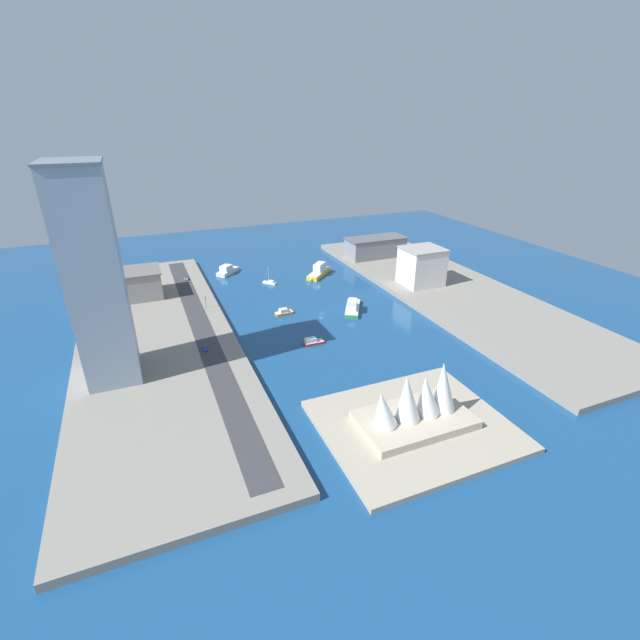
# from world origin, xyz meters

# --- Properties ---
(ground_plane) EXTENTS (440.00, 440.00, 0.00)m
(ground_plane) POSITION_xyz_m (0.00, 0.00, 0.00)
(ground_plane) COLOR navy
(quay_west) EXTENTS (70.00, 240.00, 2.94)m
(quay_west) POSITION_xyz_m (-85.48, 0.00, 1.47)
(quay_west) COLOR gray
(quay_west) RESTS_ON ground_plane
(quay_east) EXTENTS (70.00, 240.00, 2.94)m
(quay_east) POSITION_xyz_m (85.48, 0.00, 1.47)
(quay_east) COLOR gray
(quay_east) RESTS_ON ground_plane
(peninsula_point) EXTENTS (63.23, 54.44, 2.00)m
(peninsula_point) POSITION_xyz_m (7.91, 102.61, 1.00)
(peninsula_point) COLOR #A89E89
(peninsula_point) RESTS_ON ground_plane
(road_strip) EXTENTS (9.88, 228.00, 0.15)m
(road_strip) POSITION_xyz_m (63.95, 0.00, 3.02)
(road_strip) COLOR #38383D
(road_strip) RESTS_ON quay_east
(ferry_yellow_fast) EXTENTS (22.46, 22.55, 8.28)m
(ferry_yellow_fast) POSITION_xyz_m (-23.20, -58.92, 2.89)
(ferry_yellow_fast) COLOR yellow
(ferry_yellow_fast) RESTS_ON ground_plane
(tugboat_red) EXTENTS (10.57, 3.90, 3.38)m
(tugboat_red) POSITION_xyz_m (17.27, 31.37, 1.29)
(tugboat_red) COLOR red
(tugboat_red) RESTS_ON ground_plane
(sailboat_small_white) EXTENTS (7.97, 8.99, 12.22)m
(sailboat_small_white) POSITION_xyz_m (12.23, -56.00, 1.01)
(sailboat_small_white) COLOR white
(sailboat_small_white) RESTS_ON ground_plane
(water_taxi_orange) EXTENTS (10.77, 4.73, 3.33)m
(water_taxi_orange) POSITION_xyz_m (18.81, -6.88, 1.24)
(water_taxi_orange) COLOR orange
(water_taxi_orange) RESTS_ON ground_plane
(ferry_green_doubledeck) EXTENTS (18.48, 24.70, 7.11)m
(ferry_green_doubledeck) POSITION_xyz_m (-17.69, 3.33, 2.26)
(ferry_green_doubledeck) COLOR #2D8C4C
(ferry_green_doubledeck) RESTS_ON ground_plane
(ferry_white_commuter) EXTENTS (17.84, 17.75, 6.16)m
(ferry_white_commuter) POSITION_xyz_m (32.82, -86.71, 2.27)
(ferry_white_commuter) COLOR silver
(ferry_white_commuter) RESTS_ON ground_plane
(warehouse_low_gray) EXTENTS (44.01, 19.52, 14.18)m
(warehouse_low_gray) POSITION_xyz_m (-75.32, -75.11, 10.06)
(warehouse_low_gray) COLOR gray
(warehouse_low_gray) RESTS_ON quay_west
(tower_tall_glass) EXTENTS (19.93, 25.09, 82.69)m
(tower_tall_glass) POSITION_xyz_m (102.87, 29.99, 44.32)
(tower_tall_glass) COLOR #8C9EB2
(tower_tall_glass) RESTS_ON quay_east
(hotel_broad_white) EXTENTS (23.97, 21.81, 22.78)m
(hotel_broad_white) POSITION_xyz_m (-72.46, -12.51, 14.36)
(hotel_broad_white) COLOR silver
(hotel_broad_white) RESTS_ON quay_west
(carpark_squat_concrete) EXTENTS (40.67, 24.28, 15.79)m
(carpark_squat_concrete) POSITION_xyz_m (97.20, -57.38, 10.87)
(carpark_squat_concrete) COLOR gray
(carpark_squat_concrete) RESTS_ON quay_east
(hatchback_blue) EXTENTS (1.88, 4.55, 1.57)m
(hatchback_blue) POSITION_xyz_m (66.19, 22.87, 3.87)
(hatchback_blue) COLOR black
(hatchback_blue) RESTS_ON road_strip
(van_white) EXTENTS (2.04, 4.54, 1.65)m
(van_white) POSITION_xyz_m (61.40, -76.41, 3.89)
(van_white) COLOR black
(van_white) RESTS_ON road_strip
(traffic_light_waterfront) EXTENTS (0.36, 0.36, 6.50)m
(traffic_light_waterfront) POSITION_xyz_m (57.43, -24.92, 7.28)
(traffic_light_waterfront) COLOR black
(traffic_light_waterfront) RESTS_ON quay_east
(opera_landmark) EXTENTS (39.09, 23.10, 22.44)m
(opera_landmark) POSITION_xyz_m (7.69, 102.61, 9.58)
(opera_landmark) COLOR #BCAD93
(opera_landmark) RESTS_ON peninsula_point
(park_tree_cluster) EXTENTS (20.55, 13.52, 8.84)m
(park_tree_cluster) POSITION_xyz_m (-94.87, -43.99, 8.60)
(park_tree_cluster) COLOR brown
(park_tree_cluster) RESTS_ON quay_west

